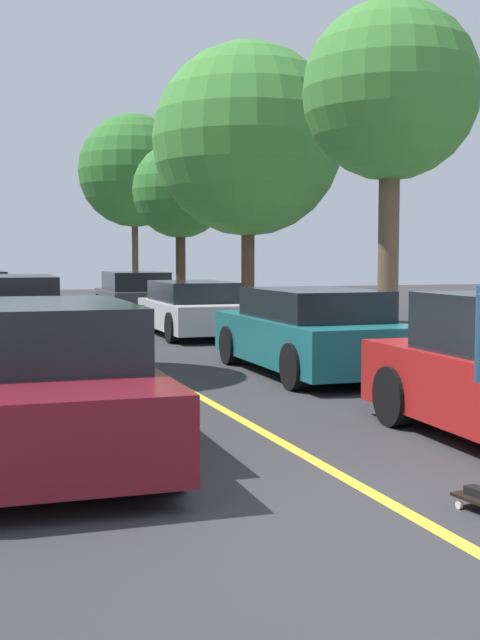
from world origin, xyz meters
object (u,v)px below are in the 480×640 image
parked_car_right_far (194,309)px  street_tree_right_near (248,140)px  parked_car_left_near (5,325)px  parked_car_right_farthest (135,294)px  street_tree_right_nearest (391,94)px  parked_car_right_near (310,332)px  street_tree_right_farthest (134,171)px  street_tree_right_far (180,191)px  parked_car_left_nearest (46,381)px

parked_car_right_far → street_tree_right_near: (1.89, 1.66, 4.04)m
parked_car_left_near → parked_car_right_farthest: size_ratio=1.11×
street_tree_right_nearest → parked_car_right_farthest: bearing=99.3°
street_tree_right_nearest → parked_car_right_near: bearing=-152.3°
street_tree_right_farthest → street_tree_right_nearest: bearing=-90.0°
street_tree_right_near → street_tree_right_farthest: size_ratio=0.95×
parked_car_right_farthest → street_tree_right_far: size_ratio=0.77×
parked_car_right_far → street_tree_right_far: size_ratio=0.77×
parked_car_left_near → street_tree_right_farthest: street_tree_right_farthest is taller
street_tree_right_nearest → street_tree_right_near: (0.00, 7.01, 0.14)m
street_tree_right_far → parked_car_right_near: bearing=-97.5°
parked_car_right_near → parked_car_left_nearest: bearing=-138.7°
street_tree_right_farthest → street_tree_right_near: bearing=-90.0°
parked_car_left_nearest → street_tree_right_near: street_tree_right_near is taller
street_tree_right_nearest → street_tree_right_near: 7.01m
parked_car_left_nearest → parked_car_right_far: 11.07m
street_tree_right_nearest → parked_car_left_nearest: bearing=-142.4°
parked_car_right_farthest → street_tree_right_farthest: size_ratio=0.56×
parked_car_right_near → street_tree_right_far: 14.87m
parked_car_right_farthest → street_tree_right_nearest: (1.90, -11.58, 3.86)m
parked_car_right_near → street_tree_right_farthest: 21.87m
parked_car_right_near → parked_car_right_far: size_ratio=1.03×
parked_car_right_near → street_tree_right_far: bearing=82.5°
parked_car_right_near → parked_car_right_far: 6.35m
street_tree_right_near → parked_car_right_far: bearing=-138.8°
parked_car_right_near → street_tree_right_farthest: street_tree_right_farthest is taller
parked_car_left_near → parked_car_right_farthest: (4.36, 10.60, -0.05)m
parked_car_right_near → street_tree_right_nearest: 4.43m
parked_car_right_farthest → street_tree_right_far: street_tree_right_far is taller
parked_car_left_nearest → street_tree_right_nearest: 8.79m
street_tree_right_nearest → street_tree_right_near: size_ratio=0.86×
street_tree_right_near → street_tree_right_nearest: bearing=-90.0°
parked_car_right_near → parked_car_right_far: parked_car_right_near is taller
parked_car_right_farthest → street_tree_right_nearest: size_ratio=0.69×
parked_car_right_near → parked_car_right_farthest: bearing=90.0°
street_tree_right_farthest → parked_car_right_farthest: bearing=-102.2°
parked_car_right_near → parked_car_right_farthest: (0.00, 12.57, 0.02)m
street_tree_right_nearest → street_tree_right_far: 13.40m
parked_car_left_nearest → parked_car_left_near: bearing=90.0°
parked_car_left_nearest → parked_car_left_near: (-0.00, 5.80, 0.05)m
parked_car_left_nearest → parked_car_right_near: (4.36, 3.83, -0.02)m
parked_car_right_far → street_tree_right_far: 8.88m
parked_car_right_far → street_tree_right_nearest: 6.89m
street_tree_right_near → parked_car_right_near: bearing=-103.3°
street_tree_right_nearest → street_tree_right_near: street_tree_right_near is taller
parked_car_left_near → parked_car_right_far: size_ratio=1.11×
parked_car_right_near → parked_car_right_farthest: 12.57m
parked_car_left_nearest → street_tree_right_farthest: size_ratio=0.61×
parked_car_right_farthest → street_tree_right_nearest: street_tree_right_nearest is taller
street_tree_right_near → street_tree_right_farthest: (0.00, 13.30, 0.53)m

